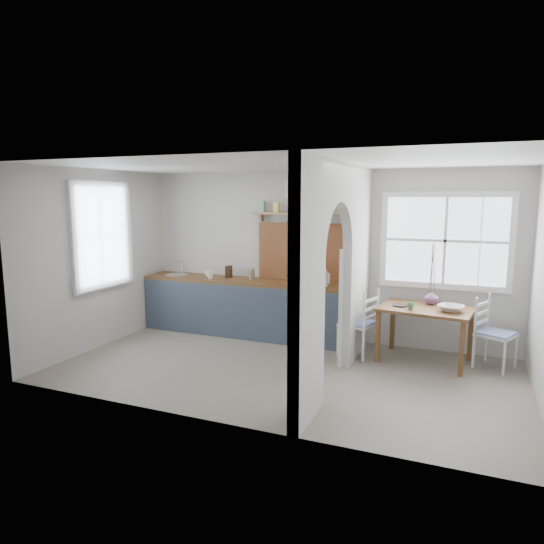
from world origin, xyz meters
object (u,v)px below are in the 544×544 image
at_px(kettle, 323,277).
at_px(chair_right, 496,333).
at_px(chair_left, 358,323).
at_px(dining_table, 424,335).
at_px(vase, 432,297).

bearing_deg(kettle, chair_right, -10.36).
distance_m(chair_right, kettle, 2.44).
distance_m(chair_left, chair_right, 1.77).
xyz_separation_m(dining_table, vase, (0.05, 0.26, 0.47)).
relative_size(dining_table, chair_left, 1.26).
xyz_separation_m(dining_table, chair_left, (-0.89, -0.09, 0.10)).
xyz_separation_m(kettle, vase, (1.54, 0.05, -0.19)).
bearing_deg(dining_table, kettle, -179.73).
height_order(dining_table, chair_left, chair_left).
distance_m(chair_right, vase, 0.92).
bearing_deg(chair_right, chair_left, 120.14).
relative_size(chair_left, vase, 4.81).
distance_m(dining_table, chair_left, 0.90).
height_order(dining_table, vase, vase).
distance_m(chair_left, vase, 1.06).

